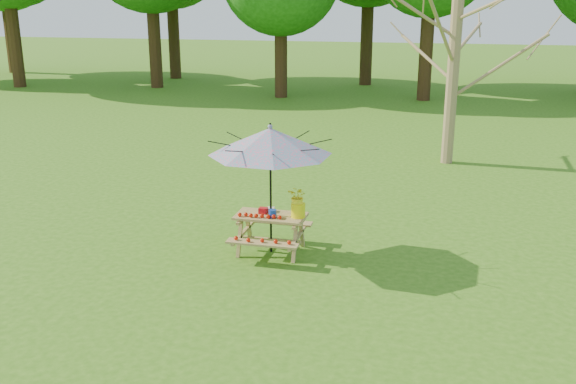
# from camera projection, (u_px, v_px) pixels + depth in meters

# --- Properties ---
(ground) EXTENTS (120.00, 120.00, 0.00)m
(ground) POSITION_uv_depth(u_px,v_px,m) (96.00, 347.00, 8.04)
(ground) COLOR #336613
(ground) RESTS_ON ground
(picnic_table) EXTENTS (1.20, 1.32, 0.67)m
(picnic_table) POSITION_uv_depth(u_px,v_px,m) (271.00, 234.00, 10.98)
(picnic_table) COLOR olive
(picnic_table) RESTS_ON ground
(patio_umbrella) EXTENTS (2.61, 2.61, 2.25)m
(patio_umbrella) POSITION_uv_depth(u_px,v_px,m) (270.00, 141.00, 10.51)
(patio_umbrella) COLOR black
(patio_umbrella) RESTS_ON ground
(produce_bins) EXTENTS (0.35, 0.42, 0.13)m
(produce_bins) POSITION_uv_depth(u_px,v_px,m) (269.00, 212.00, 10.89)
(produce_bins) COLOR red
(produce_bins) RESTS_ON picnic_table
(tomatoes_row) EXTENTS (0.77, 0.13, 0.07)m
(tomatoes_row) POSITION_uv_depth(u_px,v_px,m) (259.00, 216.00, 10.74)
(tomatoes_row) COLOR red
(tomatoes_row) RESTS_ON picnic_table
(flower_bucket) EXTENTS (0.40, 0.37, 0.54)m
(flower_bucket) POSITION_uv_depth(u_px,v_px,m) (298.00, 201.00, 10.70)
(flower_bucket) COLOR #FFED0D
(flower_bucket) RESTS_ON picnic_table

